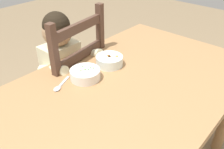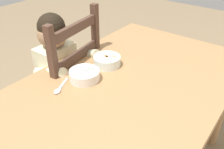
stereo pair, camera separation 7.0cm
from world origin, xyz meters
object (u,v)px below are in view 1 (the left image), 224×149
object	(u,v)px
dining_table	(116,106)
bowl_of_peas	(85,74)
child_figure	(64,66)
bowl_of_carrots	(109,60)
spoon	(59,86)
dining_chair	(67,87)

from	to	relation	value
dining_table	bowl_of_peas	size ratio (longest dim) A/B	10.40
bowl_of_peas	child_figure	bearing A→B (deg)	73.08
bowl_of_carrots	spoon	bearing A→B (deg)	173.34
dining_table	bowl_of_peas	xyz separation A→B (m)	(-0.02, 0.18, 0.12)
bowl_of_carrots	child_figure	bearing A→B (deg)	106.94
child_figure	bowl_of_carrots	size ratio (longest dim) A/B	6.62
bowl_of_peas	spoon	bearing A→B (deg)	164.86
spoon	dining_table	bearing A→B (deg)	-54.51
bowl_of_peas	dining_chair	bearing A→B (deg)	72.05
child_figure	bowl_of_peas	distance (m)	0.32
child_figure	bowl_of_peas	xyz separation A→B (m)	(-0.09, -0.29, 0.11)
bowl_of_peas	dining_table	bearing A→B (deg)	-83.25
spoon	bowl_of_carrots	bearing A→B (deg)	-6.66
spoon	dining_chair	bearing A→B (deg)	48.47
dining_table	bowl_of_peas	bearing A→B (deg)	96.75
dining_table	dining_chair	xyz separation A→B (m)	(0.07, 0.48, -0.16)
dining_table	spoon	bearing A→B (deg)	125.49
child_figure	bowl_of_peas	size ratio (longest dim) A/B	6.46
bowl_of_carrots	dining_chair	bearing A→B (deg)	105.34
dining_table	spoon	distance (m)	0.29
spoon	bowl_of_peas	bearing A→B (deg)	-15.14
bowl_of_peas	spoon	xyz separation A→B (m)	(-0.13, 0.04, -0.02)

